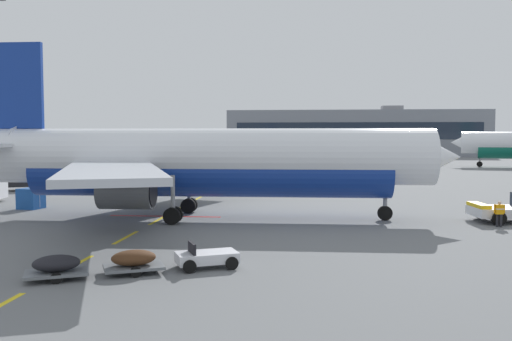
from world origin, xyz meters
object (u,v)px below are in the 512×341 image
object	(u,v)px
uld_cargo_container	(31,198)
catering_truck	(16,175)
airliner_foreground	(202,161)
baggage_train	(135,261)
ground_power_truck	(180,173)
ground_crew_worker	(499,212)

from	to	relation	value
uld_cargo_container	catering_truck	bearing A→B (deg)	123.06
airliner_foreground	catering_truck	distance (m)	28.91
catering_truck	baggage_train	distance (m)	40.16
airliner_foreground	ground_power_truck	world-z (taller)	airliner_foreground
airliner_foreground	catering_truck	size ratio (longest dim) A/B	4.72
airliner_foreground	catering_truck	xyz separation A→B (m)	(-23.16, 17.16, -2.30)
airliner_foreground	catering_truck	world-z (taller)	airliner_foreground
ground_crew_worker	ground_power_truck	bearing A→B (deg)	138.61
ground_crew_worker	baggage_train	bearing A→B (deg)	-144.17
catering_truck	ground_crew_worker	size ratio (longest dim) A/B	4.50
airliner_foreground	ground_power_truck	size ratio (longest dim) A/B	4.87
baggage_train	airliner_foreground	bearing A→B (deg)	91.16
uld_cargo_container	ground_power_truck	bearing A→B (deg)	66.39
ground_power_truck	uld_cargo_container	xyz separation A→B (m)	(-7.64, -17.49, -0.85)
catering_truck	baggage_train	bearing A→B (deg)	-54.22
airliner_foreground	baggage_train	bearing A→B (deg)	-88.84
baggage_train	ground_crew_worker	world-z (taller)	ground_crew_worker
catering_truck	ground_power_truck	bearing A→B (deg)	13.40
ground_power_truck	uld_cargo_container	distance (m)	19.10
catering_truck	uld_cargo_container	world-z (taller)	catering_truck
baggage_train	ground_crew_worker	bearing A→B (deg)	35.83
ground_power_truck	baggage_train	world-z (taller)	ground_power_truck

